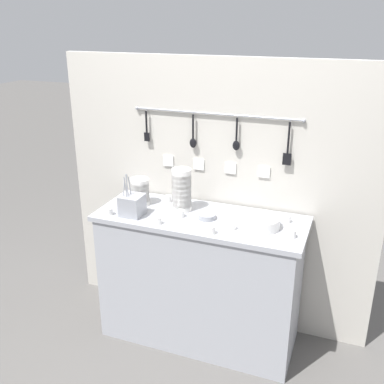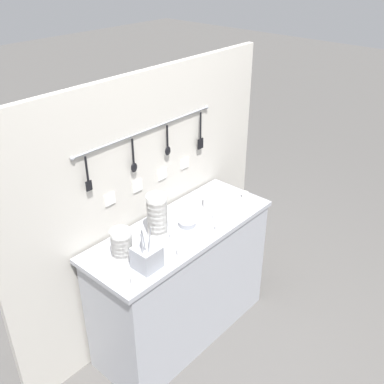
% 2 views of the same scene
% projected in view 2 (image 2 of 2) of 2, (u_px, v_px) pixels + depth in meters
% --- Properties ---
extents(ground_plane, '(20.00, 20.00, 0.00)m').
position_uv_depth(ground_plane, '(182.00, 330.00, 3.14)').
color(ground_plane, '#514F4C').
extents(counter, '(1.26, 0.49, 0.86)m').
position_uv_depth(counter, '(182.00, 282.00, 2.93)').
color(counter, '#9EA0A8').
rests_on(counter, ground).
extents(back_wall, '(2.06, 0.08, 1.76)m').
position_uv_depth(back_wall, '(149.00, 208.00, 2.87)').
color(back_wall, '#BCB7AD').
rests_on(back_wall, ground).
extents(bowl_stack_short_front, '(0.12, 0.12, 0.27)m').
position_uv_depth(bowl_stack_short_front, '(157.00, 215.00, 2.59)').
color(bowl_stack_short_front, white).
rests_on(bowl_stack_short_front, counter).
extents(bowl_stack_wide_centre, '(0.12, 0.12, 0.17)m').
position_uv_depth(bowl_stack_wide_centre, '(122.00, 244.00, 2.43)').
color(bowl_stack_wide_centre, white).
rests_on(bowl_stack_wide_centre, counter).
extents(plate_stack, '(0.22, 0.22, 0.06)m').
position_uv_depth(plate_stack, '(220.00, 201.00, 2.93)').
color(plate_stack, white).
rests_on(plate_stack, counter).
extents(steel_mixing_bowl, '(0.11, 0.11, 0.03)m').
position_uv_depth(steel_mixing_bowl, '(187.00, 223.00, 2.73)').
color(steel_mixing_bowl, '#93969E').
rests_on(steel_mixing_bowl, counter).
extents(cutlery_caddy, '(0.13, 0.13, 0.27)m').
position_uv_depth(cutlery_caddy, '(147.00, 257.00, 2.36)').
color(cutlery_caddy, '#93969E').
rests_on(cutlery_caddy, counter).
extents(cup_beside_plates, '(0.04, 0.04, 0.04)m').
position_uv_depth(cup_beside_plates, '(181.00, 251.00, 2.47)').
color(cup_beside_plates, white).
rests_on(cup_beside_plates, counter).
extents(cup_by_caddy, '(0.04, 0.04, 0.04)m').
position_uv_depth(cup_by_caddy, '(135.00, 280.00, 2.27)').
color(cup_by_caddy, white).
rests_on(cup_by_caddy, counter).
extents(cup_mid_row, '(0.04, 0.04, 0.04)m').
position_uv_depth(cup_mid_row, '(219.00, 189.00, 3.09)').
color(cup_mid_row, white).
rests_on(cup_mid_row, counter).
extents(cup_centre, '(0.04, 0.04, 0.04)m').
position_uv_depth(cup_centre, '(217.00, 216.00, 2.79)').
color(cup_centre, white).
rests_on(cup_centre, counter).
extents(cup_front_right, '(0.04, 0.04, 0.04)m').
position_uv_depth(cup_front_right, '(245.00, 195.00, 3.02)').
color(cup_front_right, white).
rests_on(cup_front_right, counter).
extents(cup_front_left, '(0.04, 0.04, 0.04)m').
position_uv_depth(cup_front_left, '(219.00, 227.00, 2.68)').
color(cup_front_left, white).
rests_on(cup_front_left, counter).
extents(cup_edge_near, '(0.04, 0.04, 0.04)m').
position_uv_depth(cup_edge_near, '(131.00, 235.00, 2.61)').
color(cup_edge_near, white).
rests_on(cup_edge_near, counter).
extents(cup_edge_far, '(0.04, 0.04, 0.04)m').
position_uv_depth(cup_edge_far, '(174.00, 235.00, 2.61)').
color(cup_edge_far, white).
rests_on(cup_edge_far, counter).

